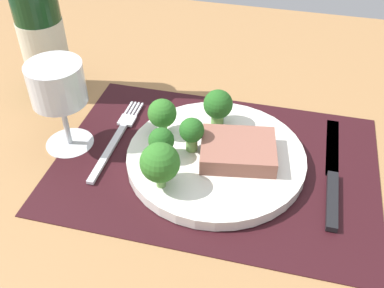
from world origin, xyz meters
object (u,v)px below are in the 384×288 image
fork (117,137)px  knife (332,177)px  wine_bottle (41,33)px  wine_glass (58,89)px  plate (216,158)px  steak (238,151)px

fork → knife: size_ratio=0.83×
wine_bottle → wine_glass: wine_bottle is taller
fork → wine_bottle: (-15.50, 10.09, 10.29)cm
knife → wine_bottle: bearing=163.7°
plate → fork: size_ratio=1.30×
knife → wine_bottle: size_ratio=0.74×
steak → wine_glass: (-24.96, -0.95, 6.60)cm
steak → fork: (-18.44, 1.48, -2.54)cm
plate → wine_glass: (-21.95, -1.01, 8.59)cm
steak → wine_bottle: bearing=161.2°
wine_bottle → fork: bearing=-33.1°
wine_glass → fork: bearing=20.4°
knife → wine_bottle: 49.29cm
steak → plate: bearing=178.8°
knife → wine_glass: (-37.96, -1.54, 9.09)cm
steak → fork: 18.67cm
plate → fork: (-15.43, 1.42, -0.55)cm
plate → steak: bearing=-1.2°
steak → wine_glass: bearing=-177.8°
wine_bottle → wine_glass: (8.98, -12.52, -1.15)cm
plate → knife: (16.01, 0.53, -0.50)cm
plate → wine_glass: size_ratio=1.86×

